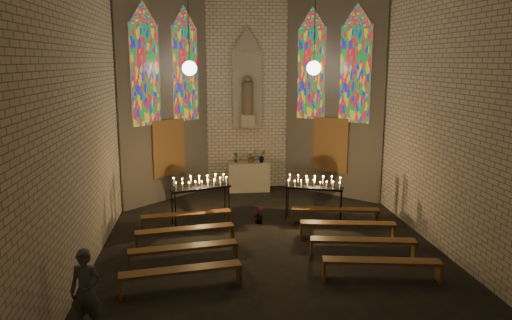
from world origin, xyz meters
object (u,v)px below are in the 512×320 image
Objects in this scene: votive_stand_right at (314,185)px; visitor at (86,291)px; altar at (249,177)px; aisle_flower_pot at (258,215)px; votive_stand_left at (201,185)px.

votive_stand_right is 7.40m from visitor.
votive_stand_right is (1.52, -3.40, 0.52)m from altar.
visitor reaches higher than aisle_flower_pot.
votive_stand_left reaches higher than aisle_flower_pot.
altar is at bearing 88.89° from aisle_flower_pot.
aisle_flower_pot is (-0.07, -3.53, -0.26)m from altar.
altar is at bearing 43.20° from votive_stand_left.
visitor reaches higher than votive_stand_right.
votive_stand_right is at bearing -65.91° from altar.
altar is at bearing 133.48° from votive_stand_right.
votive_stand_right is (1.59, 0.13, 0.78)m from aisle_flower_pot.
altar reaches higher than aisle_flower_pot.
aisle_flower_pot is at bearing -91.11° from altar.
aisle_flower_pot is at bearing -31.52° from votive_stand_left.
aisle_flower_pot is 0.29× the size of votive_stand_right.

